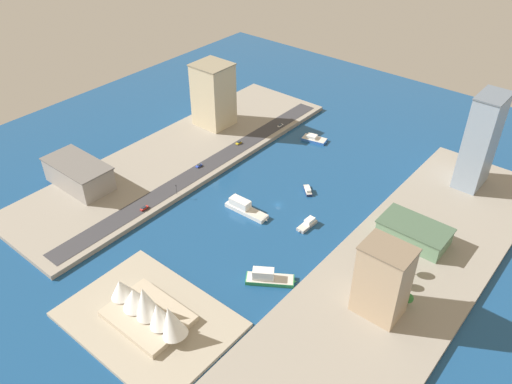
% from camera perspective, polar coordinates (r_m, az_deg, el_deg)
% --- Properties ---
extents(ground_plane, '(440.00, 440.00, 0.00)m').
position_cam_1_polar(ground_plane, '(303.33, 2.46, -1.42)').
color(ground_plane, navy).
extents(quay_west, '(70.00, 240.00, 2.79)m').
position_cam_1_polar(quay_west, '(272.99, 16.60, -7.84)').
color(quay_west, gray).
rests_on(quay_west, ground_plane).
extents(quay_east, '(70.00, 240.00, 2.79)m').
position_cam_1_polar(quay_east, '(349.74, -8.44, 4.01)').
color(quay_east, gray).
rests_on(quay_east, ground_plane).
extents(peninsula_point, '(76.19, 55.15, 2.00)m').
position_cam_1_polar(peninsula_point, '(243.35, -11.81, -13.70)').
color(peninsula_point, '#A89E89').
rests_on(peninsula_point, ground_plane).
extents(road_strip, '(12.86, 228.00, 0.15)m').
position_cam_1_polar(road_strip, '(333.43, -5.53, 2.83)').
color(road_strip, '#38383D').
rests_on(road_strip, quay_east).
extents(ferry_white_commuter, '(28.91, 7.63, 7.18)m').
position_cam_1_polar(ferry_white_commuter, '(296.42, -1.33, -1.74)').
color(ferry_white_commuter, silver).
rests_on(ferry_white_commuter, ground_plane).
extents(ferry_green_doubledeck, '(23.94, 19.49, 7.30)m').
position_cam_1_polar(ferry_green_doubledeck, '(254.42, 1.28, -9.45)').
color(ferry_green_doubledeck, '#2D8C4C').
rests_on(ferry_green_doubledeck, ground_plane).
extents(catamaran_blue, '(19.16, 11.70, 3.98)m').
position_cam_1_polar(catamaran_blue, '(367.85, 6.44, 5.88)').
color(catamaran_blue, blue).
rests_on(catamaran_blue, ground_plane).
extents(yacht_sleek_gray, '(5.37, 14.71, 4.16)m').
position_cam_1_polar(yacht_sleek_gray, '(287.94, 5.74, -3.55)').
color(yacht_sleek_gray, '#999EA3').
rests_on(yacht_sleek_gray, ground_plane).
extents(patrol_launch_navy, '(10.36, 10.13, 3.17)m').
position_cam_1_polar(patrol_launch_navy, '(314.66, 5.76, 0.22)').
color(patrol_launch_navy, '#1E284C').
rests_on(patrol_launch_navy, ground_plane).
extents(office_block_beige, '(25.05, 23.59, 45.80)m').
position_cam_1_polar(office_block_beige, '(373.92, -4.75, 10.71)').
color(office_block_beige, '#C6B793').
rests_on(office_block_beige, quay_east).
extents(tower_tall_glass, '(15.32, 24.22, 58.78)m').
position_cam_1_polar(tower_tall_glass, '(328.18, 23.66, 5.17)').
color(tower_tall_glass, '#8C9EB2').
rests_on(tower_tall_glass, quay_west).
extents(terminal_long_green, '(36.26, 20.88, 9.97)m').
position_cam_1_polar(terminal_long_green, '(283.79, 17.12, -4.29)').
color(terminal_long_green, slate).
rests_on(terminal_long_green, quay_west).
extents(apartment_midrise_tan, '(21.80, 16.59, 37.50)m').
position_cam_1_polar(apartment_midrise_tan, '(232.73, 13.87, -9.51)').
color(apartment_midrise_tan, tan).
rests_on(apartment_midrise_tan, quay_west).
extents(carpark_squat_concrete, '(43.74, 22.65, 15.61)m').
position_cam_1_polar(carpark_squat_concrete, '(328.77, -19.06, 1.92)').
color(carpark_squat_concrete, gray).
rests_on(carpark_squat_concrete, quay_east).
extents(van_white, '(1.94, 4.83, 1.50)m').
position_cam_1_polar(van_white, '(378.60, 2.71, 7.39)').
color(van_white, black).
rests_on(van_white, road_strip).
extents(hatchback_blue, '(2.01, 4.33, 1.56)m').
position_cam_1_polar(hatchback_blue, '(333.34, -6.35, 2.93)').
color(hatchback_blue, black).
rests_on(hatchback_blue, road_strip).
extents(pickup_red, '(1.89, 5.23, 1.64)m').
position_cam_1_polar(pickup_red, '(301.20, -12.30, -1.76)').
color(pickup_red, black).
rests_on(pickup_red, road_strip).
extents(taxi_yellow_cab, '(2.10, 4.43, 1.64)m').
position_cam_1_polar(taxi_yellow_cab, '(356.35, -1.93, 5.48)').
color(taxi_yellow_cab, black).
rests_on(taxi_yellow_cab, road_strip).
extents(traffic_light_waterfront, '(0.36, 0.36, 6.50)m').
position_cam_1_polar(traffic_light_waterfront, '(308.21, -8.84, 0.44)').
color(traffic_light_waterfront, black).
rests_on(traffic_light_waterfront, quay_east).
extents(opera_landmark, '(47.25, 26.96, 19.14)m').
position_cam_1_polar(opera_landmark, '(236.76, -11.89, -12.54)').
color(opera_landmark, '#BCAD93').
rests_on(opera_landmark, peninsula_point).
extents(park_tree_cluster, '(13.84, 24.24, 9.28)m').
position_cam_1_polar(park_tree_cluster, '(256.30, 16.42, -9.05)').
color(park_tree_cluster, brown).
rests_on(park_tree_cluster, quay_west).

